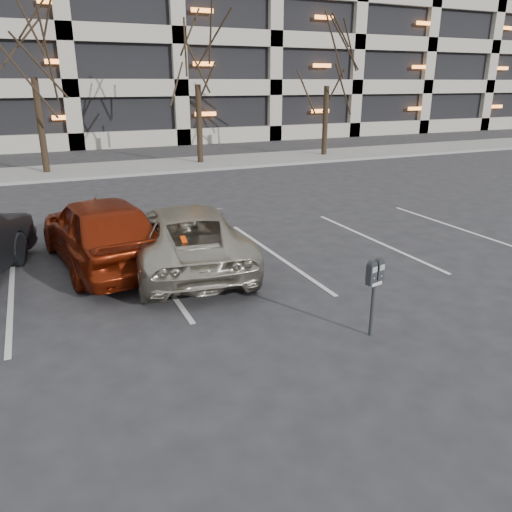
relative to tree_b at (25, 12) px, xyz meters
name	(u,v)px	position (x,y,z in m)	size (l,w,h in m)	color
ground	(262,303)	(3.00, -16.00, -6.43)	(140.00, 140.00, 0.00)	#28282B
sidewalk	(117,169)	(3.00, 0.00, -6.37)	(80.00, 4.00, 0.12)	gray
stall_lines	(157,272)	(1.60, -13.70, -6.42)	(16.90, 5.20, 0.00)	silver
parking_garage	(223,10)	(15.00, 17.84, 2.83)	(52.00, 20.00, 19.00)	black
tree_b	(25,12)	(0.00, 0.00, 0.00)	(3.91, 3.91, 8.89)	black
tree_c	(196,31)	(7.00, 0.00, -0.45)	(3.64, 3.64, 8.27)	black
tree_d	(329,40)	(14.00, 0.00, -0.59)	(3.56, 3.56, 8.09)	black
parking_meter	(375,279)	(4.07, -17.81, -5.47)	(0.34, 0.19, 1.25)	black
suv_silver	(185,236)	(2.29, -13.52, -5.75)	(2.85, 5.15, 1.37)	#B3AD99
car_red	(101,230)	(0.66, -12.74, -5.64)	(1.86, 4.62, 1.57)	maroon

